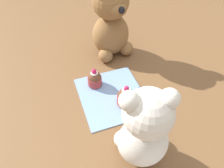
{
  "coord_description": "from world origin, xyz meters",
  "views": [
    {
      "loc": [
        0.16,
        0.44,
        0.54
      ],
      "look_at": [
        0.0,
        0.0,
        0.06
      ],
      "focal_mm": 35.0,
      "sensor_mm": 36.0,
      "label": 1
    }
  ],
  "objects": [
    {
      "name": "cupcake_near_cream_bear",
      "position": [
        -0.03,
        0.05,
        0.03
      ],
      "size": [
        0.05,
        0.05,
        0.07
      ],
      "color": "#993333",
      "rests_on": "knitted_placemat"
    },
    {
      "name": "teddy_bear_tan",
      "position": [
        -0.08,
        -0.22,
        0.14
      ],
      "size": [
        0.16,
        0.16,
        0.28
      ],
      "rotation": [
        0.0,
        0.0,
        3.3
      ],
      "color": "olive",
      "rests_on": "ground_plane"
    },
    {
      "name": "ground_plane",
      "position": [
        0.0,
        0.0,
        0.0
      ],
      "size": [
        4.0,
        4.0,
        0.0
      ],
      "primitive_type": "plane",
      "color": "brown"
    },
    {
      "name": "teddy_bear_cream",
      "position": [
        0.0,
        0.21,
        0.12
      ],
      "size": [
        0.15,
        0.14,
        0.25
      ],
      "rotation": [
        0.0,
        0.0,
        -0.26
      ],
      "color": "silver",
      "rests_on": "ground_plane"
    },
    {
      "name": "knitted_placemat",
      "position": [
        0.0,
        0.0,
        0.0
      ],
      "size": [
        0.2,
        0.23,
        0.01
      ],
      "primitive_type": "cube",
      "color": "#7A9ED1",
      "rests_on": "ground_plane"
    },
    {
      "name": "cupcake_near_tan_bear",
      "position": [
        0.04,
        -0.07,
        0.03
      ],
      "size": [
        0.05,
        0.05,
        0.07
      ],
      "color": "#993333",
      "rests_on": "knitted_placemat"
    }
  ]
}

